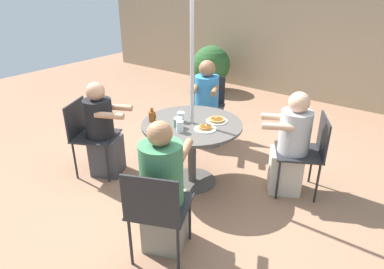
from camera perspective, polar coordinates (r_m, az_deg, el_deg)
name	(u,v)px	position (r m, az deg, el deg)	size (l,w,h in m)	color
ground_plane	(192,181)	(3.94, 0.00, -7.75)	(12.00, 12.00, 0.00)	#8C664C
back_fence	(313,49)	(6.66, 19.48, 13.33)	(10.00, 0.06, 1.87)	tan
patio_table	(192,134)	(3.65, 0.00, 0.07)	(1.07, 1.07, 0.72)	#4C4742
umbrella_pole	(192,78)	(3.44, 0.00, 9.48)	(0.04, 0.04, 2.42)	#ADADB2
patio_chair_north	(157,208)	(2.70, -5.89, -12.04)	(0.60, 0.60, 0.86)	#232326
diner_north	(163,193)	(2.82, -4.80, -9.61)	(0.50, 0.58, 1.17)	gray
patio_chair_east	(307,149)	(3.71, 18.66, -2.27)	(0.62, 0.62, 0.86)	#232326
diner_east	(290,147)	(3.68, 16.05, -2.05)	(0.55, 0.49, 1.12)	beige
patio_chair_south	(208,103)	(4.78, 2.67, 5.22)	(0.61, 0.61, 0.86)	#232326
diner_south	(206,106)	(4.62, 2.37, 4.75)	(0.49, 0.55, 1.15)	slate
patio_chair_west	(89,132)	(4.07, -16.85, 0.45)	(0.61, 0.61, 0.86)	#232326
diner_west	(103,133)	(4.00, -14.66, 0.24)	(0.55, 0.48, 1.10)	#3D3D42
pancake_plate_a	(158,127)	(3.47, -5.61, 1.18)	(0.23, 0.23, 0.05)	silver
pancake_plate_b	(217,120)	(3.65, 4.16, 2.41)	(0.23, 0.23, 0.04)	silver
pancake_plate_c	(205,128)	(3.45, 2.22, 1.08)	(0.23, 0.23, 0.05)	silver
syrup_bottle	(152,116)	(3.65, -6.64, 3.05)	(0.10, 0.07, 0.15)	brown
coffee_cup	(178,123)	(3.48, -2.32, 2.00)	(0.09, 0.09, 0.10)	#33513D
drinking_glass_a	(181,117)	(3.62, -1.87, 2.95)	(0.08, 0.08, 0.11)	silver
drinking_glass_b	(180,126)	(3.38, -2.05, 1.35)	(0.08, 0.08, 0.11)	silver
potted_shrub	(211,65)	(6.93, 3.23, 11.42)	(0.74, 0.74, 0.89)	brown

